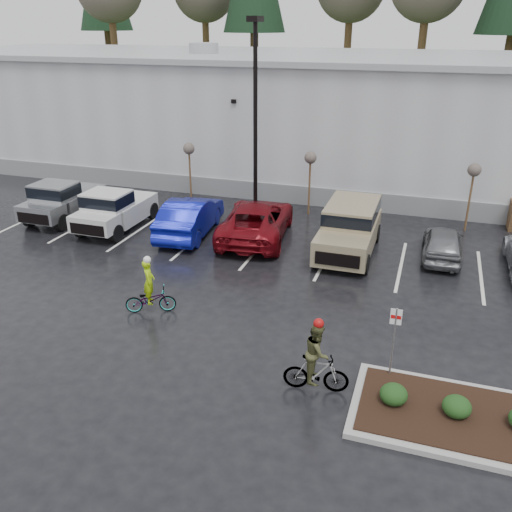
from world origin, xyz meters
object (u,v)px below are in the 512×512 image
(sapling_west, at_px, (189,152))
(pickup_white, at_px, (119,207))
(sapling_mid, at_px, (310,161))
(pickup_silver, at_px, (68,198))
(car_red, at_px, (256,220))
(sapling_east, at_px, (474,174))
(fire_lane_sign, at_px, (394,335))
(car_grey, at_px, (443,243))
(lamppost, at_px, (255,99))
(car_blue, at_px, (190,216))
(suv_tan, at_px, (349,230))
(cyclist_olive, at_px, (316,364))
(cyclist_hivis, at_px, (150,295))

(sapling_west, bearing_deg, pickup_white, -109.26)
(sapling_mid, bearing_deg, pickup_silver, -159.87)
(car_red, bearing_deg, sapling_east, -164.18)
(fire_lane_sign, bearing_deg, car_grey, 82.59)
(fire_lane_sign, distance_m, car_grey, 9.26)
(pickup_white, bearing_deg, lamppost, 32.54)
(sapling_mid, bearing_deg, car_blue, -135.52)
(sapling_mid, xyz_separation_m, suv_tan, (2.74, -4.42, -1.70))
(sapling_mid, xyz_separation_m, sapling_east, (7.50, 0.00, 0.00))
(lamppost, distance_m, sapling_west, 5.07)
(car_grey, bearing_deg, sapling_west, -16.77)
(pickup_silver, bearing_deg, cyclist_olive, -33.50)
(sapling_east, bearing_deg, lamppost, -174.29)
(pickup_silver, bearing_deg, pickup_white, -7.93)
(sapling_mid, relative_size, pickup_silver, 0.62)
(cyclist_hivis, bearing_deg, car_blue, -9.72)
(lamppost, bearing_deg, car_red, -70.63)
(sapling_mid, bearing_deg, sapling_east, 0.00)
(pickup_white, bearing_deg, cyclist_olive, -38.84)
(sapling_mid, height_order, car_grey, sapling_mid)
(pickup_white, distance_m, cyclist_olive, 14.87)
(sapling_west, distance_m, sapling_mid, 6.50)
(pickup_white, bearing_deg, car_blue, 2.52)
(sapling_east, distance_m, cyclist_hivis, 15.51)
(lamppost, bearing_deg, pickup_silver, -160.36)
(pickup_silver, relative_size, cyclist_olive, 2.40)
(car_red, bearing_deg, cyclist_olive, 108.84)
(fire_lane_sign, bearing_deg, lamppost, 123.46)
(lamppost, distance_m, sapling_east, 10.48)
(pickup_silver, height_order, car_blue, pickup_silver)
(cyclist_olive, bearing_deg, pickup_white, 42.75)
(sapling_east, xyz_separation_m, car_blue, (-12.00, -4.41, -1.88))
(lamppost, relative_size, car_grey, 2.38)
(pickup_white, bearing_deg, suv_tan, 0.80)
(sapling_mid, bearing_deg, pickup_white, -150.55)
(car_blue, bearing_deg, lamppost, -126.63)
(pickup_white, height_order, car_blue, pickup_white)
(cyclist_hivis, bearing_deg, sapling_west, -5.66)
(pickup_silver, xyz_separation_m, suv_tan, (14.01, -0.29, 0.05))
(suv_tan, bearing_deg, pickup_white, -179.20)
(pickup_silver, distance_m, cyclist_hivis, 11.31)
(sapling_west, bearing_deg, lamppost, -14.04)
(car_blue, distance_m, suv_tan, 7.23)
(sapling_mid, relative_size, sapling_east, 1.00)
(sapling_mid, relative_size, fire_lane_sign, 1.45)
(sapling_east, bearing_deg, car_blue, -159.80)
(sapling_mid, relative_size, cyclist_hivis, 1.57)
(sapling_east, distance_m, car_blue, 12.92)
(car_blue, xyz_separation_m, suv_tan, (7.23, -0.01, 0.18))
(sapling_east, height_order, car_grey, sapling_east)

